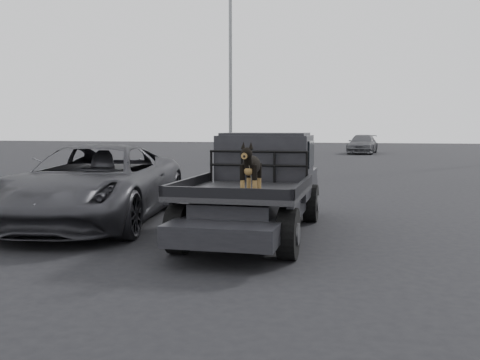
% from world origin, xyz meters
% --- Properties ---
extents(ground, '(120.00, 120.00, 0.00)m').
position_xyz_m(ground, '(0.00, 0.00, 0.00)').
color(ground, black).
rests_on(ground, ground).
extents(flatbed_ute, '(2.00, 5.40, 0.92)m').
position_xyz_m(flatbed_ute, '(0.13, 1.66, 0.46)').
color(flatbed_ute, black).
rests_on(flatbed_ute, ground).
extents(ute_cab, '(1.72, 1.30, 0.88)m').
position_xyz_m(ute_cab, '(0.13, 2.61, 1.36)').
color(ute_cab, black).
rests_on(ute_cab, flatbed_ute).
extents(headache_rack, '(1.80, 0.08, 0.55)m').
position_xyz_m(headache_rack, '(0.13, 1.86, 1.20)').
color(headache_rack, black).
rests_on(headache_rack, flatbed_ute).
extents(dog, '(0.32, 0.60, 0.74)m').
position_xyz_m(dog, '(0.39, 0.06, 1.29)').
color(dog, black).
rests_on(dog, flatbed_ute).
extents(parked_suv, '(3.40, 5.94, 1.56)m').
position_xyz_m(parked_suv, '(-3.24, 2.08, 0.78)').
color(parked_suv, '#303035').
rests_on(parked_suv, ground).
extents(distant_car_a, '(3.40, 4.24, 1.35)m').
position_xyz_m(distant_car_a, '(-3.58, 25.78, 0.68)').
color(distant_car_a, '#525357').
rests_on(distant_car_a, ground).
extents(distant_car_b, '(2.38, 4.86, 1.36)m').
position_xyz_m(distant_car_b, '(1.75, 32.48, 0.68)').
color(distant_car_b, '#4A4B4F').
rests_on(distant_car_b, ground).
extents(floodlight_near, '(1.08, 0.28, 15.24)m').
position_xyz_m(floodlight_near, '(-5.15, 20.55, 8.23)').
color(floodlight_near, slate).
rests_on(floodlight_near, ground).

